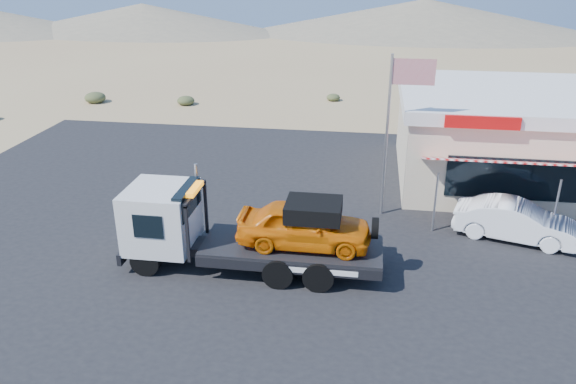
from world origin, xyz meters
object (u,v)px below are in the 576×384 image
Objects in this scene: tow_truck at (245,227)px; white_sedan at (516,221)px; flagpole at (395,118)px; jerky_store at (521,136)px.

tow_truck reaches higher than white_sedan.
flagpole reaches higher than tow_truck.
white_sedan is at bearing -17.83° from flagpole.
white_sedan is at bearing 20.41° from tow_truck.
tow_truck is at bearing 126.53° from white_sedan.
tow_truck is 1.31× the size of flagpole.
jerky_store reaches higher than white_sedan.
jerky_store is at bearing 38.79° from flagpole.
jerky_store is at bearing 3.86° from white_sedan.
tow_truck is at bearing -133.90° from flagpole.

